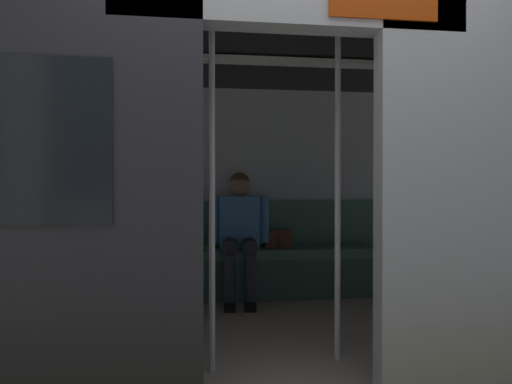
{
  "coord_description": "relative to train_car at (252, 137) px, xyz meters",
  "views": [
    {
      "loc": [
        0.5,
        2.3,
        1.06
      ],
      "look_at": [
        0.02,
        -1.19,
        1.02
      ],
      "focal_mm": 32.84,
      "sensor_mm": 36.0,
      "label": 1
    }
  ],
  "objects": [
    {
      "name": "train_car",
      "position": [
        0.0,
        0.0,
        0.0
      ],
      "size": [
        6.4,
        2.63,
        2.17
      ],
      "color": "silver",
      "rests_on": "ground_plane"
    },
    {
      "name": "bench_seat",
      "position": [
        -0.05,
        -0.97,
        -1.07
      ],
      "size": [
        2.88,
        0.44,
        0.47
      ],
      "color": "#4C7566",
      "rests_on": "ground_plane"
    },
    {
      "name": "person_seated",
      "position": [
        -0.0,
        -0.92,
        -0.74
      ],
      "size": [
        0.55,
        0.7,
        1.2
      ],
      "color": "#4C8CC6",
      "rests_on": "ground_plane"
    },
    {
      "name": "handbag",
      "position": [
        -0.38,
        -1.03,
        -0.87
      ],
      "size": [
        0.26,
        0.15,
        0.17
      ],
      "color": "brown",
      "rests_on": "bench_seat"
    },
    {
      "name": "book",
      "position": [
        0.3,
        -1.02,
        -0.95
      ],
      "size": [
        0.23,
        0.26,
        0.03
      ],
      "primitive_type": "cube",
      "rotation": [
        0.0,
        0.0,
        -0.46
      ],
      "color": "#33723F",
      "rests_on": "bench_seat"
    },
    {
      "name": "grab_pole_door",
      "position": [
        0.33,
        0.77,
        -0.42
      ],
      "size": [
        0.04,
        0.04,
        2.03
      ],
      "primitive_type": "cylinder",
      "color": "silver",
      "rests_on": "ground_plane"
    },
    {
      "name": "grab_pole_far",
      "position": [
        -0.44,
        0.68,
        -0.42
      ],
      "size": [
        0.04,
        0.04,
        2.03
      ],
      "primitive_type": "cylinder",
      "color": "silver",
      "rests_on": "ground_plane"
    }
  ]
}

